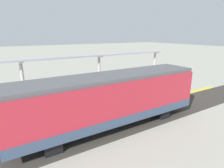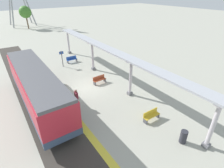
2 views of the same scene
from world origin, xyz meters
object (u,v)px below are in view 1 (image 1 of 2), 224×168
object	(u,v)px
canopy_pillar_third	(23,82)
passenger_waiting_near_edge	(117,94)
train_near_carriage	(111,100)
trash_bin	(152,79)
bench_mid_platform	(134,82)
canopy_pillar_second	(99,73)
canopy_pillar_nearest	(154,66)
bench_far_end	(70,94)

from	to	relation	value
canopy_pillar_third	passenger_waiting_near_edge	size ratio (longest dim) A/B	2.10
train_near_carriage	canopy_pillar_third	distance (m)	8.88
train_near_carriage	trash_bin	world-z (taller)	train_near_carriage
bench_mid_platform	trash_bin	size ratio (longest dim) A/B	1.52
train_near_carriage	trash_bin	distance (m)	12.36
train_near_carriage	canopy_pillar_second	xyz separation A→B (m)	(7.84, -3.29, 0.02)
canopy_pillar_second	bench_mid_platform	bearing A→B (deg)	-105.04
trash_bin	passenger_waiting_near_edge	world-z (taller)	passenger_waiting_near_edge
train_near_carriage	canopy_pillar_third	size ratio (longest dim) A/B	3.38
trash_bin	passenger_waiting_near_edge	bearing A→B (deg)	117.78
canopy_pillar_second	bench_mid_platform	xyz separation A→B (m)	(-1.06, -3.95, -1.41)
train_near_carriage	canopy_pillar_nearest	world-z (taller)	canopy_pillar_nearest
passenger_waiting_near_edge	bench_far_end	bearing A→B (deg)	34.28
canopy_pillar_nearest	canopy_pillar_second	size ratio (longest dim) A/B	1.00
trash_bin	passenger_waiting_near_edge	distance (m)	9.09
canopy_pillar_second	bench_far_end	xyz separation A→B (m)	(-1.27, 3.81, -1.41)
train_near_carriage	trash_bin	size ratio (longest dim) A/B	12.48
canopy_pillar_third	bench_mid_platform	bearing A→B (deg)	-95.31
canopy_pillar_third	train_near_carriage	bearing A→B (deg)	-151.95
canopy_pillar_nearest	passenger_waiting_near_edge	xyz separation A→B (m)	(-5.20, 9.17, -0.77)
passenger_waiting_near_edge	bench_mid_platform	bearing A→B (deg)	-50.83
canopy_pillar_second	bench_mid_platform	world-z (taller)	canopy_pillar_second
train_near_carriage	canopy_pillar_second	size ratio (longest dim) A/B	3.38
train_near_carriage	bench_mid_platform	bearing A→B (deg)	-46.87
train_near_carriage	canopy_pillar_nearest	bearing A→B (deg)	-55.31
bench_far_end	passenger_waiting_near_edge	size ratio (longest dim) A/B	0.88
canopy_pillar_second	bench_mid_platform	size ratio (longest dim) A/B	2.43
canopy_pillar_second	passenger_waiting_near_edge	world-z (taller)	canopy_pillar_second
train_near_carriage	canopy_pillar_third	bearing A→B (deg)	28.05
trash_bin	canopy_pillar_third	bearing A→B (deg)	86.13
train_near_carriage	bench_mid_platform	xyz separation A→B (m)	(6.78, -7.24, -1.39)
bench_far_end	trash_bin	size ratio (longest dim) A/B	1.54
bench_far_end	passenger_waiting_near_edge	xyz separation A→B (m)	(-3.92, -2.67, 0.64)
canopy_pillar_nearest	bench_mid_platform	xyz separation A→B (m)	(-1.06, 4.09, -1.41)
train_near_carriage	bench_mid_platform	world-z (taller)	train_near_carriage
canopy_pillar_third	passenger_waiting_near_edge	distance (m)	8.23
canopy_pillar_second	bench_far_end	bearing A→B (deg)	108.50
canopy_pillar_third	trash_bin	world-z (taller)	canopy_pillar_third
bench_mid_platform	passenger_waiting_near_edge	bearing A→B (deg)	129.17
bench_far_end	passenger_waiting_near_edge	distance (m)	4.79
canopy_pillar_nearest	bench_mid_platform	distance (m)	4.45
canopy_pillar_second	canopy_pillar_nearest	bearing A→B (deg)	-90.00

